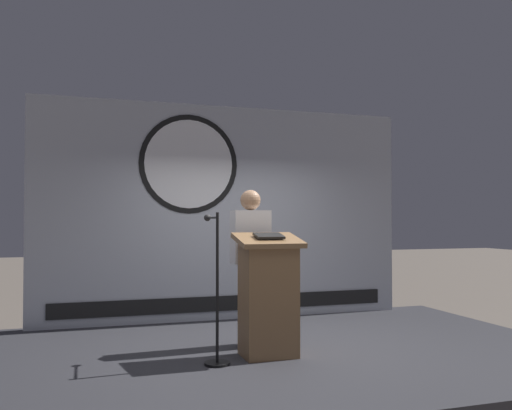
{
  "coord_description": "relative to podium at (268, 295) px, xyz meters",
  "views": [
    {
      "loc": [
        -1.86,
        -5.29,
        1.66
      ],
      "look_at": [
        -0.11,
        0.19,
        1.81
      ],
      "focal_mm": 37.84,
      "sensor_mm": 36.0,
      "label": 1
    }
  ],
  "objects": [
    {
      "name": "ground_plane",
      "position": [
        0.11,
        0.21,
        -0.9
      ],
      "size": [
        40.0,
        40.0,
        0.0
      ],
      "primitive_type": "plane",
      "color": "#6B6056"
    },
    {
      "name": "stage_platform",
      "position": [
        0.11,
        0.21,
        -0.75
      ],
      "size": [
        6.4,
        4.0,
        0.3
      ],
      "primitive_type": "cube",
      "color": "#333338",
      "rests_on": "ground"
    },
    {
      "name": "banner_display",
      "position": [
        0.09,
        2.06,
        0.86
      ],
      "size": [
        5.1,
        0.12,
        2.9
      ],
      "color": "#B2B7C1",
      "rests_on": "stage_platform"
    },
    {
      "name": "speaker_person",
      "position": [
        -0.04,
        0.48,
        0.25
      ],
      "size": [
        0.4,
        0.26,
        1.67
      ],
      "color": "black",
      "rests_on": "stage_platform"
    },
    {
      "name": "podium",
      "position": [
        0.0,
        0.0,
        0.0
      ],
      "size": [
        0.64,
        0.5,
        1.22
      ],
      "color": "olive",
      "rests_on": "stage_platform"
    },
    {
      "name": "microphone_stand",
      "position": [
        -0.56,
        -0.09,
        -0.1
      ],
      "size": [
        0.24,
        0.59,
        1.42
      ],
      "color": "black",
      "rests_on": "stage_platform"
    }
  ]
}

